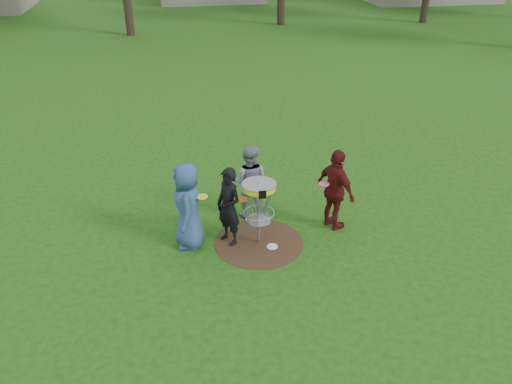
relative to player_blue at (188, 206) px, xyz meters
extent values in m
plane|color=#19470F|center=(1.35, -0.21, -0.88)|extent=(100.00, 100.00, 0.00)
cylinder|color=#47331E|center=(1.35, -0.21, -0.88)|extent=(1.80, 1.80, 0.01)
imported|color=#2E4A7F|center=(0.00, 0.00, 0.00)|extent=(0.63, 0.91, 1.77)
imported|color=black|center=(0.78, -0.05, -0.08)|extent=(0.64, 0.70, 1.61)
imported|color=gray|center=(1.36, 0.87, -0.05)|extent=(0.97, 0.86, 1.67)
imported|color=#511212|center=(3.00, 0.08, -0.01)|extent=(0.79, 1.11, 1.75)
cylinder|color=white|center=(1.58, -0.42, -0.88)|extent=(0.22, 0.22, 0.02)
cylinder|color=#9EA0A5|center=(1.35, -0.21, -0.19)|extent=(0.05, 0.05, 1.38)
cylinder|color=yellow|center=(1.35, -0.21, 0.40)|extent=(0.64, 0.64, 0.10)
cylinder|color=#9EA0A5|center=(1.35, -0.21, 0.45)|extent=(0.66, 0.66, 0.01)
cube|color=black|center=(1.35, -0.54, 0.40)|extent=(0.14, 0.02, 0.16)
torus|color=#9EA0A5|center=(1.35, -0.21, -0.18)|extent=(0.62, 0.62, 0.02)
torus|color=#9EA0A5|center=(1.35, -0.21, -0.34)|extent=(0.50, 0.50, 0.02)
cylinder|color=#9EA0A5|center=(1.35, -0.21, -0.35)|extent=(0.44, 0.44, 0.01)
cylinder|color=#EAF91B|center=(0.28, -0.04, 0.20)|extent=(0.22, 0.22, 0.02)
cylinder|color=orange|center=(1.05, -0.13, 0.11)|extent=(0.22, 0.22, 0.02)
cylinder|color=#FF43AA|center=(1.35, 0.59, 0.14)|extent=(0.22, 0.22, 0.02)
cylinder|color=#E93D98|center=(2.72, 0.03, 0.19)|extent=(0.22, 0.22, 0.02)
camera|label=1|loc=(-0.31, -8.35, 4.82)|focal=35.00mm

